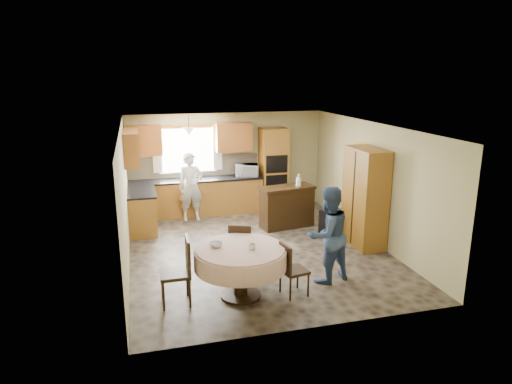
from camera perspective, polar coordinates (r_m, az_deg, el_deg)
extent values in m
cube|color=brown|center=(9.31, 0.13, -7.25)|extent=(5.00, 6.00, 0.01)
cube|color=white|center=(8.69, 0.13, 8.22)|extent=(5.00, 6.00, 0.01)
cube|color=tan|center=(11.77, -3.65, 3.78)|extent=(5.00, 0.02, 2.50)
cube|color=tan|center=(6.20, 7.34, -6.56)|extent=(5.00, 0.02, 2.50)
cube|color=tan|center=(8.64, -16.11, -0.86)|extent=(0.02, 6.00, 2.50)
cube|color=tan|center=(9.84, 14.34, 1.15)|extent=(0.02, 6.00, 2.50)
cube|color=white|center=(11.54, -8.55, 5.19)|extent=(1.40, 0.03, 1.10)
cube|color=white|center=(11.43, -12.28, 5.18)|extent=(0.22, 0.02, 1.15)
cube|color=white|center=(11.59, -4.83, 5.59)|extent=(0.22, 0.02, 1.15)
cube|color=#BD7C32|center=(11.53, -7.43, -0.68)|extent=(3.30, 0.60, 0.88)
cube|color=black|center=(11.42, -7.51, 1.55)|extent=(3.30, 0.64, 0.04)
cube|color=#BD7C32|center=(10.59, -14.04, -2.42)|extent=(0.60, 1.20, 0.88)
cube|color=black|center=(10.46, -14.20, -0.02)|extent=(0.64, 1.20, 0.04)
cube|color=tan|center=(11.64, -7.75, 3.20)|extent=(3.30, 0.02, 0.55)
cube|color=#BC6C2F|center=(11.28, -13.86, 6.30)|extent=(0.85, 0.33, 0.72)
cube|color=#BC6C2F|center=(11.53, -2.81, 6.89)|extent=(0.90, 0.33, 0.72)
cube|color=#BC6C2F|center=(10.26, -15.31, 5.39)|extent=(0.33, 1.20, 0.72)
cube|color=#BD7C32|center=(11.79, 2.16, 2.88)|extent=(0.66, 0.62, 2.12)
cube|color=black|center=(11.45, 2.63, 3.49)|extent=(0.56, 0.01, 0.45)
cube|color=black|center=(11.56, 2.60, 1.06)|extent=(0.56, 0.01, 0.45)
cone|color=beige|center=(10.99, -8.37, 7.47)|extent=(0.36, 0.36, 0.18)
cube|color=#311F0D|center=(10.55, 3.85, -2.01)|extent=(1.33, 0.72, 0.90)
cube|color=black|center=(10.13, 9.30, -3.78)|extent=(0.52, 0.46, 0.60)
cube|color=#BD7C32|center=(9.56, 13.47, -0.67)|extent=(0.53, 1.06, 2.02)
cylinder|color=#311F0D|center=(7.36, -1.94, -10.24)|extent=(0.21, 0.21, 0.77)
cylinder|color=#311F0D|center=(7.52, -1.91, -12.75)|extent=(0.64, 0.64, 0.04)
cylinder|color=#F1DEC5|center=(7.19, -1.97, -7.19)|extent=(1.40, 1.40, 0.05)
cylinder|color=#F1DEC5|center=(7.25, -1.96, -8.29)|extent=(1.46, 1.46, 0.30)
cube|color=#311F0D|center=(7.22, -10.09, -10.05)|extent=(0.47, 0.47, 0.05)
cube|color=#311F0D|center=(7.11, -8.51, -7.76)|extent=(0.05, 0.44, 0.55)
cylinder|color=#311F0D|center=(7.14, -11.46, -12.69)|extent=(0.04, 0.04, 0.47)
cylinder|color=#311F0D|center=(7.17, -8.25, -12.43)|extent=(0.04, 0.04, 0.47)
cylinder|color=#311F0D|center=(7.50, -11.66, -11.32)|extent=(0.04, 0.04, 0.47)
cylinder|color=#311F0D|center=(7.52, -8.61, -11.09)|extent=(0.04, 0.04, 0.47)
cube|color=#311F0D|center=(8.14, -1.81, -7.20)|extent=(0.54, 0.54, 0.05)
cube|color=#311F0D|center=(7.87, -2.05, -5.91)|extent=(0.38, 0.19, 0.49)
cylinder|color=#311F0D|center=(8.04, -2.76, -9.32)|extent=(0.04, 0.04, 0.43)
cylinder|color=#311F0D|center=(8.12, -0.27, -9.06)|extent=(0.04, 0.04, 0.43)
cylinder|color=#311F0D|center=(8.36, -3.28, -8.35)|extent=(0.04, 0.04, 0.43)
cylinder|color=#311F0D|center=(8.43, -0.88, -8.12)|extent=(0.04, 0.04, 0.43)
cube|color=#311F0D|center=(7.43, 4.82, -9.78)|extent=(0.45, 0.45, 0.05)
cube|color=#311F0D|center=(7.25, 3.67, -8.27)|extent=(0.11, 0.37, 0.46)
cylinder|color=#311F0D|center=(7.34, 3.98, -11.97)|extent=(0.03, 0.03, 0.39)
cylinder|color=#311F0D|center=(7.44, 6.43, -11.63)|extent=(0.03, 0.03, 0.39)
cylinder|color=#311F0D|center=(7.62, 3.18, -10.90)|extent=(0.03, 0.03, 0.39)
cylinder|color=#311F0D|center=(7.72, 5.54, -10.59)|extent=(0.03, 0.03, 0.39)
cube|color=gold|center=(10.10, 13.18, 4.72)|extent=(0.05, 0.53, 0.44)
cube|color=silver|center=(10.08, 13.03, 4.72)|extent=(0.01, 0.44, 0.35)
imported|color=silver|center=(11.56, -1.20, 2.72)|extent=(0.62, 0.47, 0.31)
imported|color=silver|center=(11.03, -8.14, 0.66)|extent=(0.63, 0.43, 1.65)
imported|color=#354A75|center=(7.82, 8.97, -5.30)|extent=(0.96, 0.84, 1.67)
imported|color=#B2B2B2|center=(10.33, 2.47, 0.43)|extent=(0.27, 0.27, 0.06)
imported|color=silver|center=(10.47, 5.33, 1.34)|extent=(0.15, 0.15, 0.33)
imported|color=#B2B2B2|center=(7.11, -0.47, -6.83)|extent=(0.12, 0.12, 0.09)
imported|color=#B2B2B2|center=(7.24, -5.02, -6.57)|extent=(0.23, 0.23, 0.06)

